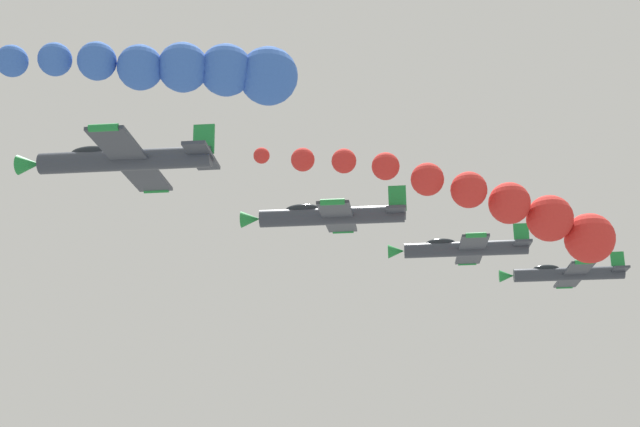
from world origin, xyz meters
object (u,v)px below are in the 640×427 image
(airplane_left_inner, at_px, (122,160))
(airplane_left_outer, at_px, (463,249))
(airplane_right_inner, at_px, (329,216))
(airplane_right_outer, at_px, (566,274))

(airplane_left_inner, height_order, airplane_left_outer, airplane_left_outer)
(airplane_left_inner, relative_size, airplane_left_outer, 1.00)
(airplane_right_inner, bearing_deg, airplane_left_outer, -38.89)
(airplane_left_inner, xyz_separation_m, airplane_right_outer, (32.00, -27.91, 4.53))
(airplane_right_inner, relative_size, airplane_left_outer, 1.00)
(airplane_right_inner, distance_m, airplane_right_outer, 28.03)
(airplane_left_inner, bearing_deg, airplane_right_inner, -42.04)
(airplane_right_inner, xyz_separation_m, airplane_left_outer, (11.13, -8.98, 1.91))
(airplane_right_outer, bearing_deg, airplane_left_outer, 137.59)
(airplane_right_inner, bearing_deg, airplane_left_inner, 137.96)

